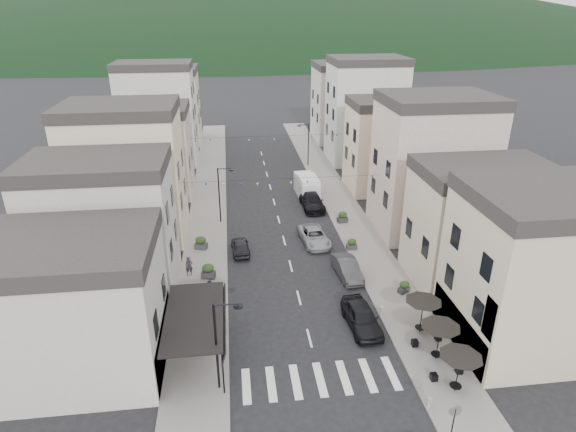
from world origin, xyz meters
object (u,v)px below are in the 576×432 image
at_px(parked_car_c, 314,236).
at_px(delivery_van, 307,186).
at_px(pedestrian_a, 189,266).
at_px(parked_car_b, 347,268).
at_px(parked_car_a, 362,317).
at_px(pedestrian_b, 211,291).
at_px(parked_car_d, 312,201).
at_px(parked_car_e, 240,246).

xyz_separation_m(parked_car_c, delivery_van, (1.26, 12.22, 0.57)).
bearing_deg(pedestrian_a, parked_car_b, -16.93).
relative_size(parked_car_a, pedestrian_b, 2.92).
bearing_deg(pedestrian_b, parked_car_b, 9.72).
height_order(parked_car_a, pedestrian_b, pedestrian_b).
xyz_separation_m(pedestrian_a, pedestrian_b, (1.88, -4.00, 0.00)).
relative_size(parked_car_b, parked_car_d, 0.82).
distance_m(parked_car_e, pedestrian_a, 5.72).
bearing_deg(parked_car_e, parked_car_b, 145.64).
bearing_deg(parked_car_c, parked_car_d, 76.28).
distance_m(parked_car_b, parked_car_c, 6.61).
bearing_deg(parked_car_d, pedestrian_b, -123.38).
height_order(parked_car_e, pedestrian_b, pedestrian_b).
height_order(parked_car_c, delivery_van, delivery_van).
xyz_separation_m(parked_car_a, pedestrian_b, (-10.63, 4.56, 0.12)).
relative_size(parked_car_b, delivery_van, 0.82).
relative_size(parked_car_b, pedestrian_a, 2.71).
bearing_deg(parked_car_c, pedestrian_a, -162.71).
height_order(parked_car_a, parked_car_e, parked_car_a).
distance_m(parked_car_c, delivery_van, 12.30).
bearing_deg(parked_car_c, parked_car_a, -90.90).
bearing_deg(pedestrian_a, delivery_van, 43.23).
height_order(parked_car_d, pedestrian_a, pedestrian_a).
distance_m(parked_car_c, parked_car_d, 8.71).
distance_m(parked_car_d, pedestrian_a, 18.48).
bearing_deg(parked_car_a, pedestrian_a, 141.73).
distance_m(parked_car_a, parked_car_e, 14.67).
bearing_deg(parked_car_c, pedestrian_b, -142.83).
xyz_separation_m(parked_car_b, pedestrian_a, (-13.14, 1.60, 0.21)).
distance_m(parked_car_a, delivery_van, 25.58).
relative_size(parked_car_b, parked_car_c, 0.90).
relative_size(parked_car_a, pedestrian_a, 2.94).
bearing_deg(parked_car_a, parked_car_c, 90.63).
height_order(parked_car_a, pedestrian_a, pedestrian_a).
xyz_separation_m(parked_car_e, delivery_van, (8.32, 13.36, 0.62)).
bearing_deg(parked_car_b, parked_car_a, -100.39).
xyz_separation_m(parked_car_a, parked_car_e, (-8.11, 12.22, -0.18)).
relative_size(parked_car_c, delivery_van, 0.92).
relative_size(parked_car_c, pedestrian_b, 3.02).
bearing_deg(pedestrian_b, parked_car_e, 69.51).
bearing_deg(pedestrian_b, parked_car_c, 40.25).
bearing_deg(parked_car_a, pedestrian_b, 152.91).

